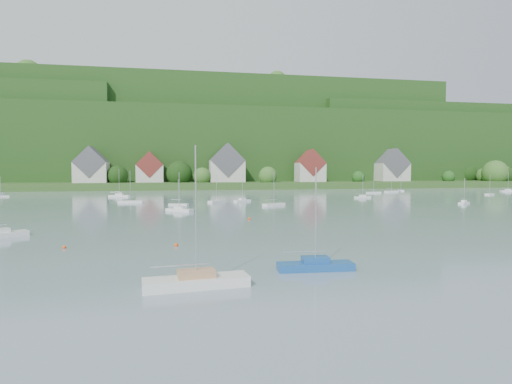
% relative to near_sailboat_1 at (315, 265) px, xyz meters
% --- Properties ---
extents(far_shore_strip, '(600.00, 60.00, 3.00)m').
position_rel_near_sailboat_1_xyz_m(far_shore_strip, '(5.71, 172.95, 1.05)').
color(far_shore_strip, '#295520').
rests_on(far_shore_strip, ground).
extents(forested_ridge, '(620.00, 181.22, 69.89)m').
position_rel_near_sailboat_1_xyz_m(forested_ridge, '(6.10, 241.52, 22.44)').
color(forested_ridge, '#143C13').
rests_on(forested_ridge, ground).
extents(village_building_0, '(14.00, 10.40, 16.00)m').
position_rel_near_sailboat_1_xyz_m(village_building_0, '(-49.29, 159.95, 9.06)').
color(village_building_0, beige).
rests_on(village_building_0, far_shore_strip).
extents(village_building_1, '(12.00, 9.36, 14.00)m').
position_rel_near_sailboat_1_xyz_m(village_building_1, '(-24.29, 161.95, 8.31)').
color(village_building_1, beige).
rests_on(village_building_1, far_shore_strip).
extents(village_building_2, '(16.00, 11.44, 18.00)m').
position_rel_near_sailboat_1_xyz_m(village_building_2, '(10.71, 160.95, 9.82)').
color(village_building_2, beige).
rests_on(village_building_2, far_shore_strip).
extents(village_building_3, '(13.00, 10.40, 15.50)m').
position_rel_near_sailboat_1_xyz_m(village_building_3, '(50.71, 158.95, 8.98)').
color(village_building_3, beige).
rests_on(village_building_3, far_shore_strip).
extents(village_building_4, '(15.00, 10.40, 16.50)m').
position_rel_near_sailboat_1_xyz_m(village_building_4, '(95.71, 162.95, 9.14)').
color(village_building_4, beige).
rests_on(village_building_4, far_shore_strip).
extents(near_sailboat_1, '(6.35, 2.09, 8.46)m').
position_rel_near_sailboat_1_xyz_m(near_sailboat_1, '(0.00, 0.00, 0.00)').
color(near_sailboat_1, '#1C529C').
rests_on(near_sailboat_1, ground).
extents(near_sailboat_2, '(7.56, 2.88, 9.95)m').
position_rel_near_sailboat_1_xyz_m(near_sailboat_2, '(-9.85, -3.36, 0.05)').
color(near_sailboat_2, white).
rests_on(near_sailboat_2, ground).
extents(mooring_buoy_0, '(0.40, 0.40, 0.40)m').
position_rel_near_sailboat_1_xyz_m(mooring_buoy_0, '(-23.01, 13.95, -0.45)').
color(mooring_buoy_0, '#F65313').
rests_on(mooring_buoy_0, ground).
extents(mooring_buoy_3, '(0.50, 0.50, 0.50)m').
position_rel_near_sailboat_1_xyz_m(mooring_buoy_3, '(0.44, 35.78, -0.45)').
color(mooring_buoy_3, '#F65313').
rests_on(mooring_buoy_3, ground).
extents(mooring_buoy_5, '(0.46, 0.46, 0.46)m').
position_rel_near_sailboat_1_xyz_m(mooring_buoy_5, '(-11.39, 13.07, -0.45)').
color(mooring_buoy_5, '#F65313').
rests_on(mooring_buoy_5, ground).
extents(far_sailboat_cluster, '(197.66, 77.01, 8.71)m').
position_rel_near_sailboat_1_xyz_m(far_sailboat_cluster, '(4.22, 93.09, -0.07)').
color(far_sailboat_cluster, white).
rests_on(far_sailboat_cluster, ground).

